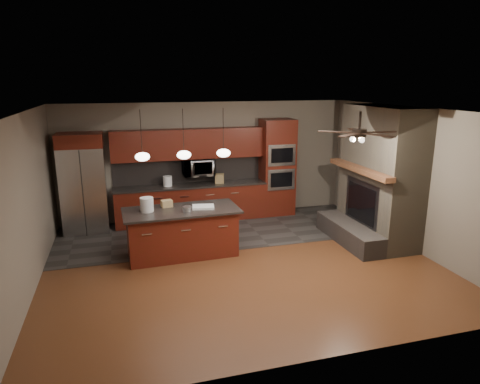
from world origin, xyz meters
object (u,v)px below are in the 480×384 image
object	(u,v)px
kitchen_island	(182,232)
refrigerator	(83,183)
paint_can	(187,209)
paint_tray	(203,207)
oven_tower	(277,168)
counter_box	(220,179)
white_bucket	(147,205)
microwave	(198,167)
counter_bucket	(168,181)
cardboard_box	(167,203)

from	to	relation	value
kitchen_island	refrigerator	bearing A→B (deg)	131.90
kitchen_island	paint_can	distance (m)	0.55
kitchen_island	paint_tray	distance (m)	0.64
oven_tower	counter_box	bearing A→B (deg)	-178.35
white_bucket	paint_can	size ratio (longest dim) A/B	1.67
oven_tower	kitchen_island	bearing A→B (deg)	-143.24
microwave	white_bucket	world-z (taller)	microwave
refrigerator	counter_bucket	bearing A→B (deg)	2.53
white_bucket	counter_box	distance (m)	2.66
paint_tray	microwave	bearing A→B (deg)	91.57
oven_tower	white_bucket	world-z (taller)	oven_tower
counter_bucket	paint_can	bearing A→B (deg)	-87.27
paint_tray	counter_bucket	bearing A→B (deg)	111.97
kitchen_island	microwave	bearing A→B (deg)	68.94
refrigerator	white_bucket	bearing A→B (deg)	-56.85
kitchen_island	cardboard_box	size ratio (longest dim) A/B	10.68
kitchen_island	white_bucket	bearing A→B (deg)	173.45
refrigerator	paint_tray	bearing A→B (deg)	-40.50
microwave	oven_tower	bearing A→B (deg)	-1.66
refrigerator	kitchen_island	world-z (taller)	refrigerator
microwave	cardboard_box	size ratio (longest dim) A/B	3.53
microwave	cardboard_box	world-z (taller)	microwave
refrigerator	paint_tray	size ratio (longest dim) A/B	5.36
microwave	refrigerator	bearing A→B (deg)	-177.09
paint_tray	counter_bucket	world-z (taller)	counter_bucket
white_bucket	refrigerator	bearing A→B (deg)	123.15
cardboard_box	counter_bucket	distance (m)	1.78
microwave	kitchen_island	size ratio (longest dim) A/B	0.33
counter_box	kitchen_island	bearing A→B (deg)	-104.14
refrigerator	white_bucket	world-z (taller)	refrigerator
refrigerator	cardboard_box	xyz separation A→B (m)	(1.62, -1.68, -0.12)
microwave	white_bucket	bearing A→B (deg)	-123.70
microwave	cardboard_box	xyz separation A→B (m)	(-0.96, -1.81, -0.31)
paint_can	counter_bucket	xyz separation A→B (m)	(-0.10, 2.20, 0.04)
counter_box	paint_can	bearing A→B (deg)	-100.21
counter_bucket	counter_box	bearing A→B (deg)	-2.32
cardboard_box	microwave	bearing A→B (deg)	52.04
oven_tower	counter_box	xyz separation A→B (m)	(-1.48, -0.04, -0.18)
microwave	counter_box	distance (m)	0.58
paint_can	counter_box	size ratio (longest dim) A/B	0.71
white_bucket	counter_bucket	xyz separation A→B (m)	(0.61, 1.97, -0.04)
paint_can	counter_box	world-z (taller)	counter_box
kitchen_island	paint_can	bearing A→B (deg)	-68.40
paint_tray	counter_bucket	xyz separation A→B (m)	(-0.45, 2.03, 0.08)
oven_tower	refrigerator	xyz separation A→B (m)	(-4.55, -0.07, -0.09)
oven_tower	paint_tray	distance (m)	3.05
white_bucket	cardboard_box	size ratio (longest dim) A/B	1.28
microwave	refrigerator	size ratio (longest dim) A/B	0.33
counter_bucket	paint_tray	bearing A→B (deg)	-77.64
oven_tower	cardboard_box	bearing A→B (deg)	-149.08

